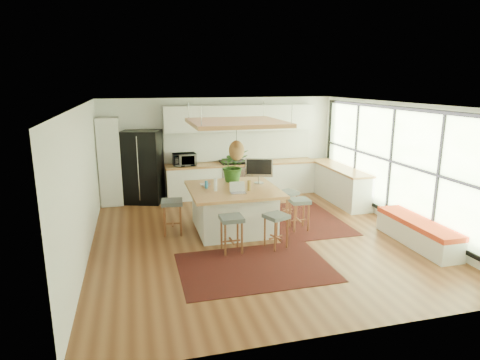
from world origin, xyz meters
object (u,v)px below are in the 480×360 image
object	(u,v)px
island	(233,209)
stool_near_left	(232,234)
island_plant	(233,169)
stool_right_back	(287,204)
microwave	(184,158)
stool_near_right	(276,230)
fridge	(143,168)
laptop	(238,187)
monitor	(259,172)
stool_right_front	(299,214)
stool_left_side	(173,218)

from	to	relation	value
island	stool_near_left	world-z (taller)	island
island	island_plant	world-z (taller)	island_plant
stool_right_back	microwave	bearing A→B (deg)	132.03
stool_near_right	microwave	xyz separation A→B (m)	(-1.26, 3.83, 0.77)
fridge	laptop	distance (m)	3.56
monitor	island	bearing A→B (deg)	-139.25
stool_right_front	stool_right_back	distance (m)	0.72
island	laptop	distance (m)	0.73
stool_near_right	stool_left_side	bearing A→B (deg)	146.24
stool_near_right	stool_left_side	distance (m)	2.23
microwave	stool_near_right	bearing A→B (deg)	-75.32
stool_right_front	monitor	size ratio (longest dim) A/B	1.12
fridge	stool_near_right	world-z (taller)	fridge
island	stool_near_left	xyz separation A→B (m)	(-0.32, -1.16, -0.11)
island	microwave	distance (m)	2.83
stool_near_right	laptop	world-z (taller)	laptop
monitor	stool_near_right	bearing A→B (deg)	-74.81
island	stool_near_right	xyz separation A→B (m)	(0.56, -1.17, -0.11)
stool_right_front	stool_left_side	distance (m)	2.70
stool_near_left	laptop	xyz separation A→B (m)	(0.31, 0.73, 0.70)
stool_right_front	stool_right_back	world-z (taller)	stool_right_front
stool_near_right	laptop	distance (m)	1.16
laptop	microwave	bearing A→B (deg)	106.16
fridge	stool_left_side	world-z (taller)	fridge
laptop	microwave	distance (m)	3.17
stool_near_right	stool_right_back	distance (m)	1.73
monitor	stool_near_left	bearing A→B (deg)	-105.27
stool_right_front	fridge	bearing A→B (deg)	136.55
stool_right_front	microwave	size ratio (longest dim) A/B	1.14
island	stool_near_left	bearing A→B (deg)	-105.21
stool_right_back	stool_near_right	bearing A→B (deg)	-118.13
island	island_plant	bearing A→B (deg)	76.21
stool_near_right	island_plant	distance (m)	1.99
stool_right_back	microwave	distance (m)	3.19
monitor	island_plant	xyz separation A→B (m)	(-0.51, 0.32, 0.03)
stool_right_back	stool_left_side	world-z (taller)	stool_left_side
stool_near_right	stool_right_front	bearing A→B (deg)	44.74
monitor	laptop	bearing A→B (deg)	-114.37
fridge	laptop	world-z (taller)	fridge
stool_near_right	microwave	distance (m)	4.10
microwave	monitor	bearing A→B (deg)	-64.15
island	laptop	bearing A→B (deg)	-90.26
stool_near_right	microwave	bearing A→B (deg)	108.19
microwave	island	bearing A→B (deg)	-78.78
fridge	island_plant	world-z (taller)	fridge
microwave	island_plant	distance (m)	2.25
laptop	island_plant	xyz separation A→B (m)	(0.14, 1.01, 0.17)
fridge	stool_near_left	world-z (taller)	fridge
laptop	monitor	distance (m)	0.96
stool_right_back	island_plant	size ratio (longest dim) A/B	0.91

